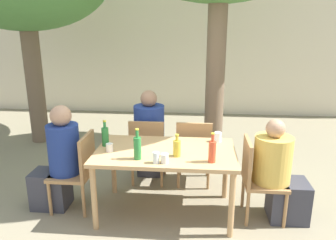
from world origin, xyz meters
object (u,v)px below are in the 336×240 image
dining_table_front (165,157)px  patio_chair_0 (79,168)px  patio_chair_3 (194,150)px  person_seated_0 (58,163)px  person_seated_2 (150,138)px  patio_chair_2 (148,148)px  soda_bottle_1 (212,151)px  patio_chair_1 (257,175)px  oil_cruet_0 (177,148)px  drinking_glass_1 (218,137)px  green_bottle_2 (137,147)px  drinking_glass_2 (156,158)px  person_seated_1 (279,175)px  drinking_glass_3 (110,148)px  drinking_glass_0 (165,158)px  green_bottle_3 (105,136)px

dining_table_front → patio_chair_0: (-0.98, 0.00, -0.17)m
patio_chair_0 → patio_chair_3: size_ratio=1.00×
person_seated_0 → person_seated_2: size_ratio=0.99×
patio_chair_2 → soda_bottle_1: bearing=129.6°
patio_chair_1 → oil_cruet_0: (-0.84, -0.15, 0.34)m
patio_chair_0 → patio_chair_2: size_ratio=1.00×
dining_table_front → patio_chair_1: size_ratio=1.68×
patio_chair_0 → drinking_glass_1: bearing=101.8°
green_bottle_2 → drinking_glass_2: size_ratio=2.84×
person_seated_1 → drinking_glass_3: person_seated_1 is taller
person_seated_2 → drinking_glass_0: bearing=104.7°
dining_table_front → drinking_glass_0: drinking_glass_0 is taller
person_seated_1 → green_bottle_2: size_ratio=3.52×
drinking_glass_2 → person_seated_2: bearing=101.0°
soda_bottle_1 → drinking_glass_2: size_ratio=2.68×
patio_chair_2 → person_seated_1: person_seated_1 is taller
patio_chair_2 → person_seated_2: 0.23m
drinking_glass_1 → person_seated_1: bearing=-26.8°
green_bottle_2 → dining_table_front: bearing=45.7°
dining_table_front → green_bottle_3: 0.70m
patio_chair_1 → patio_chair_3: (-0.68, 0.68, 0.00)m
patio_chair_1 → drinking_glass_3: bearing=93.1°
person_seated_0 → drinking_glass_0: (1.23, -0.33, 0.24)m
patio_chair_2 → patio_chair_3: same height
person_seated_0 → drinking_glass_0: size_ratio=13.00×
green_bottle_3 → person_seated_1: bearing=-2.3°
drinking_glass_3 → drinking_glass_1: bearing=19.4°
patio_chair_0 → person_seated_1: (2.18, -0.00, 0.01)m
drinking_glass_2 → drinking_glass_3: bearing=154.3°
patio_chair_1 → green_bottle_3: 1.69m
patio_chair_3 → green_bottle_3: (-0.97, -0.60, 0.36)m
drinking_glass_3 → patio_chair_1: bearing=3.1°
dining_table_front → person_seated_2: size_ratio=1.21×
soda_bottle_1 → drinking_glass_3: soda_bottle_1 is taller
patio_chair_2 → soda_bottle_1: size_ratio=2.96×
soda_bottle_1 → drinking_glass_3: bearing=170.4°
person_seated_0 → drinking_glass_1: bearing=100.3°
oil_cruet_0 → drinking_glass_2: (-0.19, -0.19, -0.04)m
patio_chair_3 → drinking_glass_2: bearing=70.8°
green_bottle_2 → green_bottle_3: green_bottle_2 is taller
person_seated_0 → green_bottle_3: 0.62m
dining_table_front → drinking_glass_3: drinking_glass_3 is taller
person_seated_2 → drinking_glass_0: (0.32, -1.23, 0.23)m
dining_table_front → drinking_glass_0: size_ratio=15.97×
patio_chair_1 → oil_cruet_0: oil_cruet_0 is taller
person_seated_0 → drinking_glass_2: size_ratio=10.86×
person_seated_2 → drinking_glass_2: person_seated_2 is taller
person_seated_0 → soda_bottle_1: bearing=81.1°
person_seated_2 → drinking_glass_1: 1.07m
oil_cruet_0 → person_seated_1: bearing=7.9°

